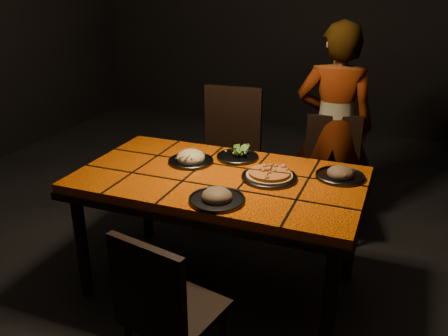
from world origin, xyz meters
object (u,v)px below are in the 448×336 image
at_px(diner, 334,128).
at_px(plate_pasta, 191,159).
at_px(chair_near, 164,307).
at_px(dining_table, 220,188).
at_px(plate_pizza, 269,176).
at_px(chair_far_left, 229,144).
at_px(chair_far_right, 332,169).

bearing_deg(diner, plate_pasta, 47.60).
distance_m(chair_near, plate_pasta, 1.05).
xyz_separation_m(dining_table, diner, (0.46, 1.10, 0.09)).
distance_m(diner, plate_pizza, 1.06).
xyz_separation_m(chair_far_left, diner, (0.77, 0.14, 0.19)).
xyz_separation_m(chair_near, chair_far_right, (0.41, 1.79, 0.02)).
relative_size(dining_table, diner, 1.06).
distance_m(chair_near, chair_far_right, 1.84).
xyz_separation_m(dining_table, chair_far_left, (-0.31, 0.96, -0.09)).
bearing_deg(plate_pizza, chair_far_right, 76.40).
bearing_deg(diner, plate_pizza, 72.97).
distance_m(chair_far_right, diner, 0.31).
distance_m(dining_table, chair_far_right, 1.09).
xyz_separation_m(chair_near, plate_pasta, (-0.32, 0.96, 0.29)).
relative_size(chair_far_left, chair_far_right, 1.16).
xyz_separation_m(chair_far_left, plate_pizza, (0.59, -0.91, 0.19)).
distance_m(chair_far_left, diner, 0.81).
distance_m(chair_near, chair_far_left, 1.85).
distance_m(dining_table, diner, 1.20).
height_order(chair_near, chair_far_right, chair_far_right).
xyz_separation_m(dining_table, plate_pasta, (-0.24, 0.12, 0.10)).
distance_m(dining_table, chair_far_left, 1.02).
relative_size(chair_near, chair_far_right, 0.96).
distance_m(chair_far_left, plate_pasta, 0.87).
bearing_deg(chair_far_right, dining_table, -130.70).
bearing_deg(dining_table, diner, 67.45).
xyz_separation_m(chair_far_left, plate_pasta, (0.08, -0.84, 0.20)).
height_order(dining_table, chair_far_left, chair_far_left).
relative_size(diner, plate_pizza, 4.90).
xyz_separation_m(chair_far_right, plate_pasta, (-0.73, -0.83, 0.27)).
height_order(chair_far_left, chair_far_right, chair_far_left).
height_order(chair_far_left, plate_pizza, chair_far_left).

